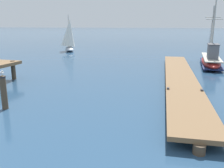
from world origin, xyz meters
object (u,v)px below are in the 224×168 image
(fishing_boat_1, at_px, (211,59))
(mooring_piling, at_px, (4,92))
(perched_seagull, at_px, (2,73))
(distant_sailboat, at_px, (69,35))

(fishing_boat_1, distance_m, mooring_piling, 17.33)
(fishing_boat_1, xyz_separation_m, perched_seagull, (-10.77, -13.57, 1.04))
(distant_sailboat, bearing_deg, perched_seagull, -75.81)
(fishing_boat_1, distance_m, perched_seagull, 17.36)
(perched_seagull, distance_m, distant_sailboat, 22.74)
(mooring_piling, relative_size, distant_sailboat, 0.31)
(perched_seagull, bearing_deg, distant_sailboat, 104.19)
(mooring_piling, bearing_deg, distant_sailboat, 104.20)
(fishing_boat_1, relative_size, mooring_piling, 5.32)
(perched_seagull, height_order, distant_sailboat, distant_sailboat)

